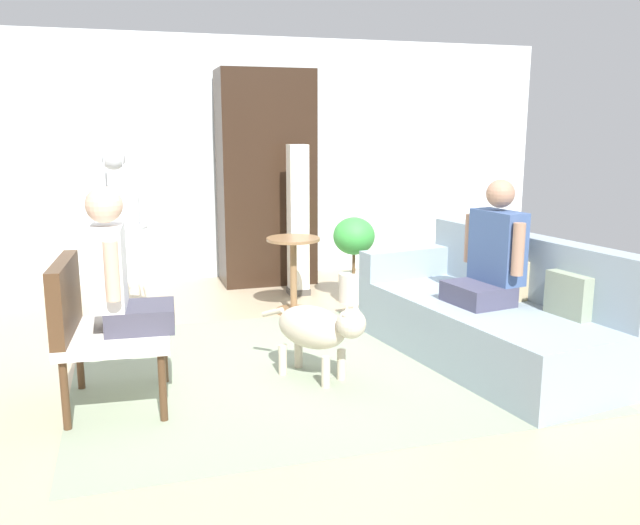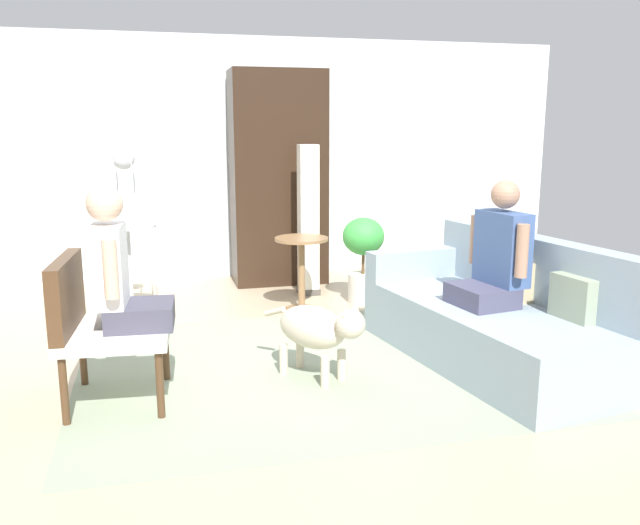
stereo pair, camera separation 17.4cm
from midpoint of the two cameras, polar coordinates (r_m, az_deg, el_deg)
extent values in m
plane|color=tan|center=(4.57, 1.21, -8.93)|extent=(7.61, 7.61, 0.00)
cube|color=silver|center=(7.20, -5.04, 8.98)|extent=(6.94, 0.12, 2.54)
cube|color=gray|center=(4.54, 0.98, -9.05)|extent=(3.18, 2.50, 0.01)
cube|color=#8EA0AD|center=(4.73, 15.56, -5.96)|extent=(1.23, 2.12, 0.42)
cube|color=#8EA0AD|center=(4.86, 19.20, -0.47)|extent=(0.51, 2.00, 0.44)
cube|color=#8EA0AD|center=(5.36, 9.67, -0.04)|extent=(0.93, 0.33, 0.23)
cube|color=gray|center=(4.44, 22.23, -2.89)|extent=(0.15, 0.33, 0.28)
cube|color=#C6B284|center=(4.83, 17.60, -1.43)|extent=(0.15, 0.32, 0.28)
cylinder|color=#4C331E|center=(4.35, -12.18, -7.50)|extent=(0.04, 0.04, 0.40)
cylinder|color=#4C331E|center=(3.81, -12.48, -10.36)|extent=(0.04, 0.04, 0.40)
cylinder|color=#4C331E|center=(4.41, -18.90, -7.65)|extent=(0.04, 0.04, 0.40)
cylinder|color=#4C331E|center=(3.87, -20.20, -10.46)|extent=(0.04, 0.04, 0.40)
cube|color=white|center=(4.03, -16.12, -5.86)|extent=(0.66, 0.72, 0.06)
cube|color=#4C331E|center=(4.00, -20.10, -2.64)|extent=(0.13, 0.68, 0.42)
cube|color=#44435B|center=(4.61, 14.98, -2.79)|extent=(0.42, 0.46, 0.14)
cube|color=#3F598C|center=(4.64, 16.64, 1.22)|extent=(0.24, 0.43, 0.50)
sphere|color=#A57A60|center=(4.59, 16.91, 5.69)|extent=(0.19, 0.19, 0.19)
cylinder|color=#A57A60|center=(4.43, 18.28, 0.96)|extent=(0.08, 0.08, 0.35)
cylinder|color=#A57A60|center=(4.79, 14.43, 1.98)|extent=(0.08, 0.08, 0.35)
cube|color=#414050|center=(3.98, -14.16, -4.44)|extent=(0.41, 0.38, 0.14)
cube|color=white|center=(3.93, -16.74, -0.25)|extent=(0.20, 0.37, 0.47)
sphere|color=#DDB293|center=(3.87, -17.05, 4.91)|extent=(0.21, 0.21, 0.21)
cylinder|color=#DDB293|center=(4.13, -15.87, 0.71)|extent=(0.08, 0.08, 0.33)
cylinder|color=#DDB293|center=(3.71, -16.53, -0.56)|extent=(0.08, 0.08, 0.33)
cylinder|color=olive|center=(5.68, -0.75, 2.06)|extent=(0.47, 0.47, 0.02)
cylinder|color=olive|center=(5.75, -0.74, -1.24)|extent=(0.06, 0.06, 0.65)
cylinder|color=olive|center=(5.82, -0.74, -4.19)|extent=(0.32, 0.32, 0.03)
ellipsoid|color=beige|center=(4.25, 0.48, -5.65)|extent=(0.52, 0.58, 0.27)
sphere|color=beige|center=(4.04, 3.90, -5.38)|extent=(0.19, 0.19, 0.19)
cone|color=beige|center=(4.05, 4.31, -3.96)|extent=(0.06, 0.06, 0.06)
cone|color=beige|center=(3.98, 3.52, -4.25)|extent=(0.06, 0.06, 0.06)
cylinder|color=beige|center=(4.45, -2.85, -4.31)|extent=(0.13, 0.17, 0.10)
cylinder|color=beige|center=(4.28, 3.06, -8.92)|extent=(0.06, 0.06, 0.21)
cylinder|color=beige|center=(4.16, 1.66, -9.54)|extent=(0.06, 0.06, 0.21)
cylinder|color=beige|center=(4.50, -0.61, -7.89)|extent=(0.06, 0.06, 0.21)
cylinder|color=beige|center=(4.38, -2.04, -8.43)|extent=(0.06, 0.06, 0.21)
cylinder|color=silver|center=(5.74, -15.15, -4.84)|extent=(0.36, 0.36, 0.03)
cylinder|color=silver|center=(5.65, -15.36, -1.06)|extent=(0.04, 0.04, 0.81)
cylinder|color=silver|center=(5.57, -15.59, 3.08)|extent=(0.46, 0.46, 0.02)
cylinder|color=silver|center=(5.54, -13.46, 6.07)|extent=(0.01, 0.01, 0.54)
cylinder|color=silver|center=(5.66, -13.91, 6.17)|extent=(0.01, 0.01, 0.54)
cylinder|color=silver|center=(5.75, -15.02, 6.19)|extent=(0.01, 0.01, 0.54)
cylinder|color=silver|center=(5.75, -16.38, 6.12)|extent=(0.01, 0.01, 0.54)
cylinder|color=silver|center=(5.68, -17.53, 5.98)|extent=(0.01, 0.01, 0.54)
cylinder|color=silver|center=(5.55, -18.04, 5.83)|extent=(0.01, 0.01, 0.54)
cylinder|color=silver|center=(5.42, -17.68, 5.72)|extent=(0.01, 0.01, 0.54)
cylinder|color=silver|center=(5.33, -16.54, 5.70)|extent=(0.01, 0.01, 0.54)
cylinder|color=silver|center=(5.33, -15.07, 5.78)|extent=(0.01, 0.01, 0.54)
cylinder|color=silver|center=(5.41, -13.89, 5.92)|extent=(0.01, 0.01, 0.54)
sphere|color=silver|center=(5.52, -15.91, 8.75)|extent=(0.19, 0.19, 0.19)
cylinder|color=beige|center=(6.15, 4.56, -2.21)|extent=(0.28, 0.28, 0.27)
cylinder|color=brown|center=(6.09, 4.60, -0.07)|extent=(0.03, 0.03, 0.20)
ellipsoid|color=green|center=(6.05, 4.63, 2.29)|extent=(0.39, 0.39, 0.35)
cube|color=#4C4742|center=(6.44, -0.24, -2.48)|extent=(0.20, 0.20, 0.06)
cube|color=white|center=(6.30, -0.24, 3.92)|extent=(0.18, 0.18, 1.39)
cube|color=black|center=(6.84, -2.95, 7.33)|extent=(0.95, 0.56, 2.18)
camera|label=1|loc=(0.09, -88.77, 0.26)|focal=36.73mm
camera|label=2|loc=(0.09, 91.23, -0.26)|focal=36.73mm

